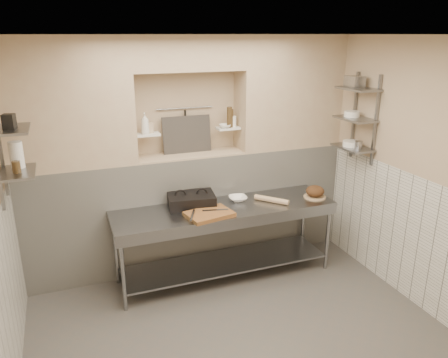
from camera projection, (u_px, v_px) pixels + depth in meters
name	position (u px, v px, depth m)	size (l,w,h in m)	color
floor	(245.00, 346.00, 4.20)	(4.00, 3.90, 0.10)	#524D49
ceiling	(251.00, 28.00, 3.28)	(4.00, 3.90, 0.10)	silver
wall_right	(432.00, 179.00, 4.43)	(0.10, 3.90, 2.80)	tan
wall_back	(184.00, 151.00, 5.52)	(4.00, 0.10, 2.80)	tan
backwall_lower	(191.00, 209.00, 5.52)	(4.00, 0.40, 1.40)	silver
alcove_sill	(190.00, 155.00, 5.29)	(1.30, 0.40, 0.02)	tan
backwall_pillar_left	(68.00, 104.00, 4.63)	(1.35, 0.40, 1.40)	tan
backwall_pillar_right	(289.00, 92.00, 5.52)	(1.35, 0.40, 1.40)	tan
backwall_header	(187.00, 53.00, 4.92)	(1.30, 0.40, 0.40)	tan
wainscot_left	(5.00, 327.00, 3.30)	(0.02, 3.90, 1.40)	silver
wainscot_right	(418.00, 242.00, 4.63)	(0.02, 3.90, 1.40)	silver
alcove_shelf_left	(147.00, 135.00, 5.03)	(0.28, 0.16, 0.03)	white
alcove_shelf_right	(228.00, 128.00, 5.37)	(0.28, 0.16, 0.03)	white
utensil_rail	(185.00, 108.00, 5.27)	(0.02, 0.02, 0.70)	gray
hanging_steel	(185.00, 122.00, 5.31)	(0.02, 0.02, 0.30)	black
splash_panel	(187.00, 134.00, 5.31)	(0.60, 0.02, 0.45)	#383330
shelf_rail_left_a	(0.00, 147.00, 4.06)	(0.03, 0.03, 0.95)	slate
wall_shelf_left_lower	(18.00, 172.00, 3.99)	(0.30, 0.50, 0.03)	slate
wall_shelf_left_upper	(11.00, 129.00, 3.87)	(0.30, 0.50, 0.03)	slate
shelf_rail_right_a	(354.00, 115.00, 5.37)	(0.03, 0.03, 1.05)	slate
shelf_rail_right_b	(376.00, 121.00, 5.02)	(0.03, 0.03, 1.05)	slate
wall_shelf_right_lower	(352.00, 148.00, 5.26)	(0.30, 0.50, 0.03)	slate
wall_shelf_right_mid	(355.00, 119.00, 5.15)	(0.30, 0.50, 0.03)	slate
wall_shelf_right_upper	(358.00, 89.00, 5.04)	(0.30, 0.50, 0.03)	slate
prep_table	(225.00, 228.00, 5.12)	(2.60, 0.70, 0.90)	gray
panini_press	(191.00, 200.00, 5.05)	(0.58, 0.46, 0.14)	black
cutting_board	(209.00, 214.00, 4.79)	(0.49, 0.34, 0.04)	brown
knife_blade	(215.00, 210.00, 4.84)	(0.29, 0.03, 0.01)	gray
tongs	(192.00, 215.00, 4.67)	(0.03, 0.03, 0.28)	gray
mixing_bowl	(238.00, 199.00, 5.23)	(0.22, 0.22, 0.05)	white
rolling_pin	(272.00, 200.00, 5.18)	(0.07, 0.07, 0.43)	tan
bread_board	(315.00, 197.00, 5.34)	(0.27, 0.27, 0.02)	tan
bread_loaf	(315.00, 191.00, 5.32)	(0.22, 0.22, 0.13)	#4C2D19
bottle_soap	(145.00, 123.00, 4.96)	(0.09, 0.09, 0.24)	white
jar_alcove	(149.00, 128.00, 5.05)	(0.08, 0.08, 0.12)	tan
bowl_alcove	(225.00, 126.00, 5.32)	(0.14, 0.14, 0.04)	white
condiment_a	(231.00, 118.00, 5.34)	(0.06, 0.06, 0.22)	#3E2D17
condiment_b	(229.00, 117.00, 5.32)	(0.06, 0.06, 0.25)	#3E2D17
condiment_c	(233.00, 121.00, 5.37)	(0.08, 0.08, 0.13)	white
jug_left	(17.00, 155.00, 4.06)	(0.12, 0.12, 0.25)	white
jar_left	(16.00, 167.00, 3.92)	(0.07, 0.07, 0.11)	#3E2D17
box_left_upper	(9.00, 122.00, 3.78)	(0.10, 0.10, 0.14)	black
bowl_right	(352.00, 144.00, 5.27)	(0.21, 0.21, 0.06)	white
canister_right	(358.00, 145.00, 5.15)	(0.09, 0.09, 0.09)	gray
bowl_right_mid	(352.00, 114.00, 5.20)	(0.18, 0.18, 0.07)	white
basket_right	(355.00, 81.00, 5.08)	(0.16, 0.20, 0.13)	gray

